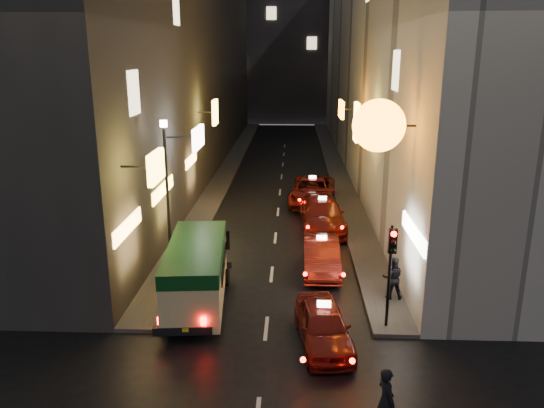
# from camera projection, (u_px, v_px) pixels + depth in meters

# --- Properties ---
(building_left) EXTENTS (7.56, 52.00, 18.00)m
(building_left) POSITION_uv_depth(u_px,v_px,m) (177.00, 51.00, 40.08)
(building_left) COLOR #363331
(building_left) RESTS_ON ground
(building_right) EXTENTS (8.15, 52.00, 18.00)m
(building_right) POSITION_uv_depth(u_px,v_px,m) (390.00, 51.00, 39.46)
(building_right) COLOR beige
(building_right) RESTS_ON ground
(building_far) EXTENTS (30.00, 10.00, 22.00)m
(building_far) POSITION_uv_depth(u_px,v_px,m) (288.00, 36.00, 69.95)
(building_far) COLOR #37363C
(building_far) RESTS_ON ground
(sidewalk_left) EXTENTS (1.50, 52.00, 0.15)m
(sidewalk_left) POSITION_uv_depth(u_px,v_px,m) (229.00, 167.00, 42.40)
(sidewalk_left) COLOR #4D4A47
(sidewalk_left) RESTS_ON ground
(sidewalk_right) EXTENTS (1.50, 52.00, 0.15)m
(sidewalk_right) POSITION_uv_depth(u_px,v_px,m) (336.00, 168.00, 42.07)
(sidewalk_right) COLOR #4D4A47
(sidewalk_right) RESTS_ON ground
(minibus) EXTENTS (2.39, 5.66, 2.37)m
(minibus) POSITION_uv_depth(u_px,v_px,m) (197.00, 267.00, 18.97)
(minibus) COLOR beige
(minibus) RESTS_ON ground
(taxi_near) EXTENTS (2.54, 4.99, 1.69)m
(taxi_near) POSITION_uv_depth(u_px,v_px,m) (323.00, 322.00, 16.61)
(taxi_near) COLOR maroon
(taxi_near) RESTS_ON ground
(taxi_second) EXTENTS (2.11, 5.11, 1.79)m
(taxi_second) POSITION_uv_depth(u_px,v_px,m) (321.00, 253.00, 22.24)
(taxi_second) COLOR maroon
(taxi_second) RESTS_ON ground
(taxi_third) EXTENTS (2.60, 5.84, 2.00)m
(taxi_third) POSITION_uv_depth(u_px,v_px,m) (322.00, 212.00, 27.59)
(taxi_third) COLOR maroon
(taxi_third) RESTS_ON ground
(taxi_far) EXTENTS (2.94, 5.95, 2.00)m
(taxi_far) POSITION_uv_depth(u_px,v_px,m) (312.00, 189.00, 32.21)
(taxi_far) COLOR maroon
(taxi_far) RESTS_ON ground
(pedestrian_crossing) EXTENTS (0.61, 0.74, 1.92)m
(pedestrian_crossing) POSITION_uv_depth(u_px,v_px,m) (386.00, 396.00, 12.73)
(pedestrian_crossing) COLOR black
(pedestrian_crossing) RESTS_ON ground
(pedestrian_sidewalk) EXTENTS (0.70, 0.46, 1.82)m
(pedestrian_sidewalk) POSITION_uv_depth(u_px,v_px,m) (393.00, 275.00, 19.40)
(pedestrian_sidewalk) COLOR black
(pedestrian_sidewalk) RESTS_ON sidewalk_right
(traffic_light) EXTENTS (0.26, 0.43, 3.50)m
(traffic_light) POSITION_uv_depth(u_px,v_px,m) (391.00, 256.00, 16.84)
(traffic_light) COLOR black
(traffic_light) RESTS_ON sidewalk_right
(lamp_post) EXTENTS (0.28, 0.28, 6.22)m
(lamp_post) POSITION_uv_depth(u_px,v_px,m) (167.00, 187.00, 21.22)
(lamp_post) COLOR black
(lamp_post) RESTS_ON sidewalk_left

